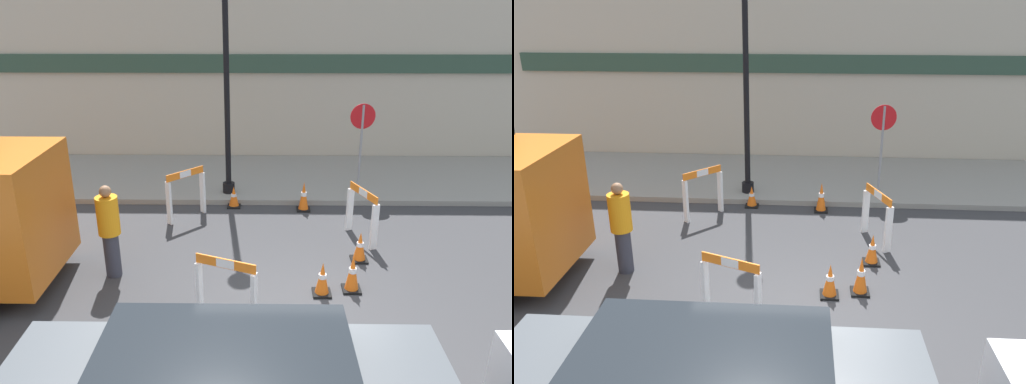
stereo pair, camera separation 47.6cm
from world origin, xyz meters
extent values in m
plane|color=#38383A|center=(0.00, 0.00, 0.00)|extent=(60.00, 60.00, 0.00)
cube|color=gray|center=(0.00, 6.28, 0.06)|extent=(18.00, 3.56, 0.13)
cube|color=#BCB29E|center=(0.00, 8.14, 2.75)|extent=(18.00, 0.12, 5.50)
cube|color=#2D4738|center=(0.00, 8.03, 2.80)|extent=(16.20, 0.10, 0.50)
cylinder|color=black|center=(-1.26, 5.01, 0.25)|extent=(0.29, 0.29, 0.24)
cylinder|color=black|center=(-1.26, 5.01, 2.56)|extent=(0.13, 0.13, 4.86)
cylinder|color=gray|center=(1.89, 5.35, 1.15)|extent=(0.06, 0.06, 2.06)
cylinder|color=red|center=(1.89, 5.35, 1.91)|extent=(0.60, 0.09, 0.60)
cube|color=white|center=(1.66, 2.35, 0.46)|extent=(0.14, 0.10, 0.92)
cube|color=white|center=(1.34, 3.20, 0.46)|extent=(0.14, 0.10, 0.92)
cube|color=orange|center=(1.50, 2.77, 0.99)|extent=(0.37, 0.92, 0.15)
cube|color=white|center=(1.50, 2.77, 0.99)|extent=(0.13, 0.28, 0.14)
cube|color=white|center=(-1.78, 4.08, 0.47)|extent=(0.14, 0.14, 0.94)
cube|color=white|center=(-2.41, 3.44, 0.47)|extent=(0.14, 0.14, 0.94)
cube|color=orange|center=(-2.09, 3.76, 1.02)|extent=(0.69, 0.71, 0.15)
cube|color=white|center=(-2.09, 3.76, 1.02)|extent=(0.22, 0.23, 0.14)
cube|color=white|center=(-1.40, 0.33, 0.41)|extent=(0.10, 0.14, 0.81)
cube|color=white|center=(-0.56, -0.01, 0.41)|extent=(0.10, 0.14, 0.81)
cube|color=orange|center=(-0.98, 0.16, 0.89)|extent=(0.90, 0.38, 0.15)
cube|color=white|center=(-0.98, 0.16, 0.89)|extent=(0.28, 0.13, 0.14)
cube|color=black|center=(0.48, 4.23, 0.02)|extent=(0.30, 0.30, 0.04)
cone|color=orange|center=(0.48, 4.23, 0.36)|extent=(0.23, 0.22, 0.64)
cylinder|color=white|center=(0.48, 4.23, 0.39)|extent=(0.13, 0.13, 0.09)
cube|color=black|center=(1.02, 0.89, 0.02)|extent=(0.30, 0.30, 0.04)
cone|color=orange|center=(1.02, 0.89, 0.34)|extent=(0.23, 0.23, 0.60)
cylinder|color=white|center=(1.02, 0.89, 0.37)|extent=(0.13, 0.13, 0.08)
cube|color=black|center=(-1.11, 4.40, 0.02)|extent=(0.30, 0.30, 0.04)
cone|color=orange|center=(-1.11, 4.40, 0.27)|extent=(0.23, 0.22, 0.45)
cylinder|color=white|center=(-1.11, 4.40, 0.29)|extent=(0.13, 0.13, 0.06)
cube|color=black|center=(0.52, 0.76, 0.02)|extent=(0.30, 0.30, 0.04)
cone|color=orange|center=(0.52, 0.76, 0.31)|extent=(0.23, 0.23, 0.53)
cylinder|color=white|center=(0.52, 0.76, 0.33)|extent=(0.13, 0.13, 0.07)
cube|color=black|center=(1.32, 1.89, 0.02)|extent=(0.30, 0.30, 0.04)
cone|color=orange|center=(1.32, 1.89, 0.30)|extent=(0.23, 0.22, 0.53)
cylinder|color=white|center=(1.32, 1.89, 0.33)|extent=(0.13, 0.13, 0.07)
cylinder|color=#33333D|center=(-3.01, 1.32, 0.40)|extent=(0.34, 0.34, 0.79)
cylinder|color=orange|center=(-3.01, 1.32, 1.12)|extent=(0.48, 0.48, 0.66)
sphere|color=#8E6647|center=(-3.01, 1.32, 1.55)|extent=(0.26, 0.26, 0.20)
cylinder|color=black|center=(-4.73, 1.94, 0.30)|extent=(0.60, 0.18, 0.60)
camera|label=1|loc=(-0.44, -6.20, 4.45)|focal=35.00mm
camera|label=2|loc=(0.03, -6.18, 4.45)|focal=35.00mm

